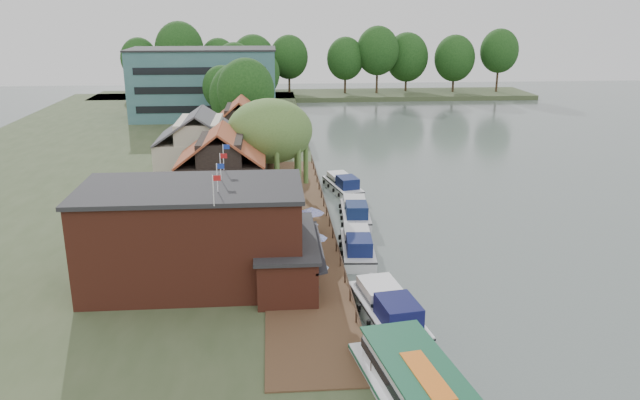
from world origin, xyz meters
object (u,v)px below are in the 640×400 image
object	(u,v)px
umbrella_0	(314,277)
cruiser_1	(358,243)
willow	(270,150)
cruiser_2	(355,209)
umbrella_4	(311,220)
umbrella_1	(307,266)
pub	(222,234)
cottage_c	(241,133)
umbrella_3	(305,232)
cruiser_0	(388,305)
cruiser_3	(343,183)
cottage_a	(222,173)
umbrella_2	(314,246)
cottage_b	(201,150)
swan	(421,355)
hotel_block	(204,83)

from	to	relation	value
umbrella_0	cruiser_1	bearing A→B (deg)	64.90
willow	cruiser_2	size ratio (longest dim) A/B	1.13
umbrella_4	umbrella_1	bearing A→B (deg)	-95.70
pub	umbrella_4	bearing A→B (deg)	53.58
cottage_c	umbrella_3	bearing A→B (deg)	-77.21
cruiser_0	cruiser_3	xyz separation A→B (m)	(0.54, 30.85, -0.19)
cottage_a	umbrella_2	distance (m)	14.38
willow	cruiser_1	size ratio (longest dim) A/B	1.13
cottage_c	umbrella_4	world-z (taller)	cottage_c
cottage_b	umbrella_3	size ratio (longest dim) A/B	4.04
cottage_b	umbrella_2	world-z (taller)	cottage_b
cottage_a	umbrella_4	distance (m)	10.16
cottage_a	umbrella_4	size ratio (longest dim) A/B	3.62
cottage_c	cruiser_0	distance (m)	40.89
pub	umbrella_3	size ratio (longest dim) A/B	8.42
cottage_b	cruiser_3	size ratio (longest dim) A/B	1.07
swan	cruiser_3	bearing A→B (deg)	91.10
pub	swan	xyz separation A→B (m)	(12.26, -9.64, -4.43)
cottage_b	umbrella_0	world-z (taller)	cottage_b
cruiser_1	hotel_block	bearing A→B (deg)	110.36
pub	umbrella_0	world-z (taller)	pub
cottage_c	umbrella_0	distance (m)	37.14
umbrella_1	swan	distance (m)	11.26
umbrella_1	cruiser_0	xyz separation A→B (m)	(5.07, -4.63, -1.03)
cottage_c	willow	xyz separation A→B (m)	(3.50, -14.00, 0.96)
cruiser_3	swan	distance (m)	35.35
cottage_a	swan	size ratio (longest dim) A/B	19.55
umbrella_3	cruiser_0	distance (m)	12.60
hotel_block	cottage_a	bearing A→B (deg)	-82.87
cottage_c	cruiser_1	bearing A→B (deg)	-68.65
cottage_a	cruiser_2	distance (m)	13.38
swan	umbrella_3	bearing A→B (deg)	110.46
willow	cruiser_1	bearing A→B (deg)	-61.69
cottage_b	umbrella_4	distance (m)	19.27
cottage_b	umbrella_3	world-z (taller)	cottage_b
umbrella_2	cruiser_2	size ratio (longest dim) A/B	0.26
willow	swan	distance (m)	31.49
swan	cottage_b	bearing A→B (deg)	115.14
umbrella_0	cottage_c	bearing A→B (deg)	99.94
cottage_a	cruiser_2	world-z (taller)	cottage_a
cruiser_0	cruiser_1	size ratio (longest dim) A/B	1.11
umbrella_3	cruiser_2	size ratio (longest dim) A/B	0.26
umbrella_3	cruiser_2	world-z (taller)	umbrella_3
umbrella_3	umbrella_4	bearing A→B (deg)	76.70
cottage_a	cruiser_1	bearing A→B (deg)	-35.47
cottage_c	umbrella_2	xyz separation A→B (m)	(6.76, -30.74, -2.96)
cruiser_2	cruiser_3	xyz separation A→B (m)	(-0.12, 9.94, -0.04)
hotel_block	cruiser_0	bearing A→B (deg)	-75.96
cruiser_0	umbrella_1	bearing A→B (deg)	128.89
cruiser_1	umbrella_1	bearing A→B (deg)	-118.96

